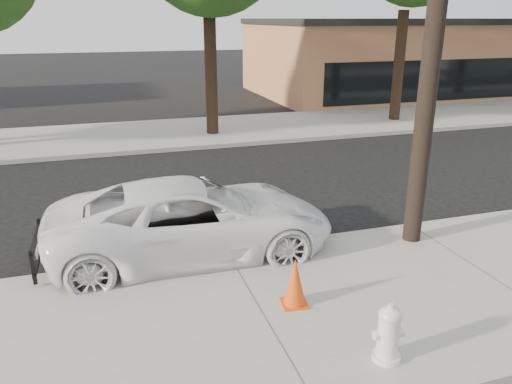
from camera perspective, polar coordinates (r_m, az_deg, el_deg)
ground at (r=11.33m, az=-6.07°, el=-2.86°), size 120.00×120.00×0.00m
near_sidewalk at (r=7.58m, az=0.75°, el=-14.12°), size 90.00×4.40×0.15m
far_sidewalk at (r=19.37m, az=-11.24°, el=6.49°), size 90.00×5.00×0.15m
curb_near at (r=9.42m, az=-3.46°, el=-7.05°), size 90.00×0.12×0.16m
building_main at (r=31.95m, az=17.40°, el=14.43°), size 18.00×10.00×4.00m
police_cruiser at (r=9.32m, az=-7.26°, el=-3.10°), size 5.26×2.50×1.45m
fire_hydrant at (r=6.68m, az=14.88°, el=-15.49°), size 0.40×0.36×0.75m
traffic_cone at (r=7.58m, az=4.47°, el=-10.28°), size 0.44×0.44×0.76m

